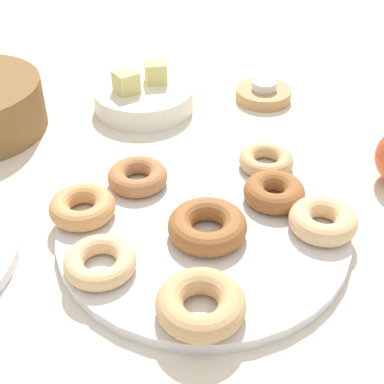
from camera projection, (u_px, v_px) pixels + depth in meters
ground_plane at (203, 233)px, 0.68m from camera, size 2.40×2.40×0.00m
donut_plate at (203, 229)px, 0.68m from camera, size 0.36×0.36×0.02m
donut_0 at (201, 304)px, 0.55m from camera, size 0.12×0.12×0.03m
donut_1 at (82, 207)px, 0.68m from camera, size 0.11×0.11×0.03m
donut_2 at (100, 262)px, 0.60m from camera, size 0.12×0.12×0.02m
donut_3 at (207, 226)px, 0.65m from camera, size 0.13×0.13×0.03m
donut_4 at (274, 192)px, 0.70m from camera, size 0.11×0.11×0.03m
donut_5 at (323, 220)px, 0.66m from camera, size 0.09×0.09×0.03m
donut_6 at (138, 176)px, 0.73m from camera, size 0.09×0.09×0.03m
donut_7 at (266, 161)px, 0.77m from camera, size 0.10×0.10×0.02m
candle_holder at (263, 94)px, 0.96m from camera, size 0.10×0.10×0.02m
tealight at (264, 85)px, 0.95m from camera, size 0.04×0.04×0.01m
fruit_bowl at (144, 98)px, 0.93m from camera, size 0.17×0.17×0.04m
melon_chunk_left at (126, 82)px, 0.90m from camera, size 0.04×0.04×0.04m
melon_chunk_right at (156, 72)px, 0.93m from camera, size 0.05×0.05×0.04m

